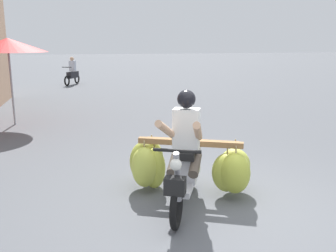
# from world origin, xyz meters

# --- Properties ---
(ground_plane) EXTENTS (120.00, 120.00, 0.00)m
(ground_plane) POSITION_xyz_m (0.00, 0.00, 0.00)
(ground_plane) COLOR #56595E
(motorbike_main_loaded) EXTENTS (1.86, 1.96, 1.58)m
(motorbike_main_loaded) POSITION_xyz_m (-0.35, 0.66, 0.47)
(motorbike_main_loaded) COLOR black
(motorbike_main_loaded) RESTS_ON ground
(motorbike_distant_ahead_left) EXTENTS (0.83, 1.50, 1.40)m
(motorbike_distant_ahead_left) POSITION_xyz_m (-2.23, 15.46, 0.57)
(motorbike_distant_ahead_left) COLOR black
(motorbike_distant_ahead_left) RESTS_ON ground
(market_umbrella_near_shop) EXTENTS (1.97, 1.97, 2.26)m
(market_umbrella_near_shop) POSITION_xyz_m (-3.55, 6.21, 2.08)
(market_umbrella_near_shop) COLOR #99999E
(market_umbrella_near_shop) RESTS_ON ground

